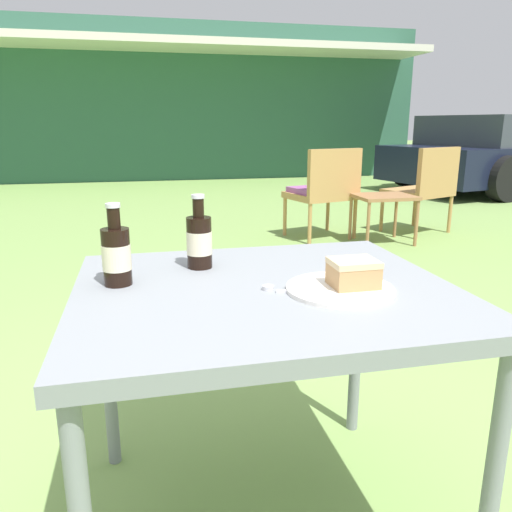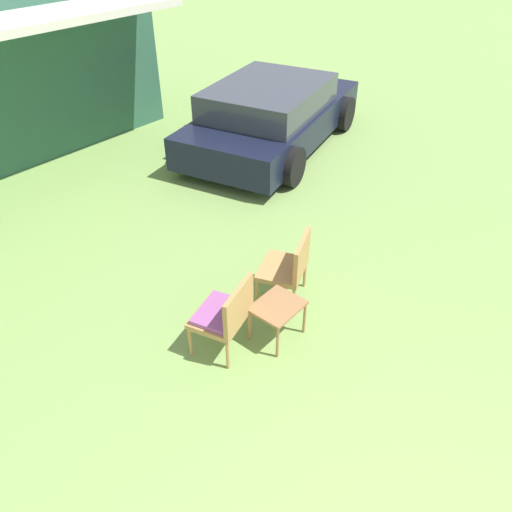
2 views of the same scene
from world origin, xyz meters
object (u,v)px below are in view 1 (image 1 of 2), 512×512
object	(u,v)px
cake_on_plate	(346,281)
cola_bottle_near	(199,240)
cola_bottle_far	(116,255)
parked_car	(508,153)
garden_side_table	(384,201)
patio_table	(265,310)
wicker_chair_cushioned	(324,189)
wicker_chair_plain	(425,185)

from	to	relation	value
cake_on_plate	cola_bottle_near	size ratio (longest dim) A/B	1.27
cola_bottle_far	parked_car	bearing A→B (deg)	45.23
garden_side_table	cola_bottle_near	world-z (taller)	cola_bottle_near
cola_bottle_near	cola_bottle_far	xyz separation A→B (m)	(-0.22, -0.11, 0.00)
garden_side_table	cola_bottle_far	distance (m)	3.72
cola_bottle_near	cake_on_plate	bearing A→B (deg)	-40.96
cola_bottle_near	cola_bottle_far	world-z (taller)	same
cola_bottle_far	garden_side_table	bearing A→B (deg)	52.95
parked_car	cola_bottle_far	xyz separation A→B (m)	(-6.08, -6.13, 0.17)
patio_table	garden_side_table	bearing A→B (deg)	58.35
parked_car	cake_on_plate	world-z (taller)	parked_car
parked_car	cola_bottle_far	bearing A→B (deg)	-148.14
patio_table	cola_bottle_near	world-z (taller)	cola_bottle_near
cola_bottle_near	wicker_chair_cushioned	bearing A→B (deg)	63.89
parked_car	cola_bottle_near	world-z (taller)	parked_car
wicker_chair_plain	wicker_chair_cushioned	bearing A→B (deg)	-22.75
garden_side_table	cola_bottle_far	world-z (taller)	cola_bottle_far
parked_car	wicker_chair_cushioned	size ratio (longest dim) A/B	5.25
parked_car	garden_side_table	xyz separation A→B (m)	(-3.85, -3.18, -0.20)
patio_table	cola_bottle_far	world-z (taller)	cola_bottle_far
patio_table	cake_on_plate	size ratio (longest dim) A/B	3.56
cola_bottle_far	wicker_chair_cushioned	bearing A→B (deg)	61.63
wicker_chair_cushioned	wicker_chair_plain	distance (m)	1.06
garden_side_table	cake_on_plate	bearing A→B (deg)	-118.51
patio_table	wicker_chair_cushioned	bearing A→B (deg)	67.21
patio_table	cake_on_plate	distance (m)	0.22
wicker_chair_cushioned	patio_table	bearing A→B (deg)	51.87
patio_table	cake_on_plate	bearing A→B (deg)	-23.09
parked_car	wicker_chair_plain	distance (m)	4.36
parked_car	wicker_chair_plain	size ratio (longest dim) A/B	5.25
wicker_chair_plain	patio_table	bearing A→B (deg)	31.79
garden_side_table	cola_bottle_far	xyz separation A→B (m)	(-2.23, -2.95, 0.38)
parked_car	patio_table	size ratio (longest dim) A/B	4.92
parked_car	patio_table	distance (m)	8.46
wicker_chair_cushioned	patio_table	size ratio (longest dim) A/B	0.94
cola_bottle_near	garden_side_table	bearing A→B (deg)	54.71
wicker_chair_plain	cake_on_plate	world-z (taller)	wicker_chair_plain
garden_side_table	cola_bottle_far	size ratio (longest dim) A/B	2.56
patio_table	cola_bottle_far	size ratio (longest dim) A/B	4.53
parked_car	garden_side_table	bearing A→B (deg)	-153.84
wicker_chair_cushioned	garden_side_table	distance (m)	0.57
parked_car	cake_on_plate	xyz separation A→B (m)	(-5.55, -6.30, 0.12)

